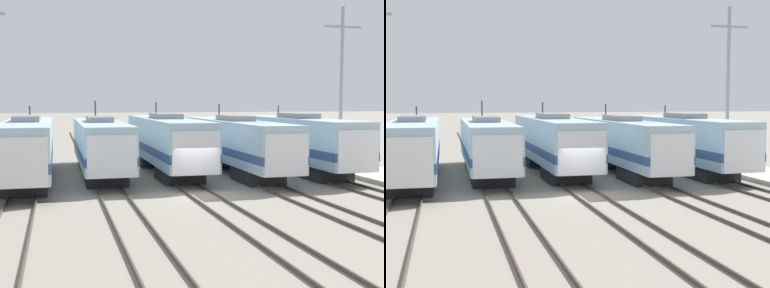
{
  "view_description": "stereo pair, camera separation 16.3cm",
  "coord_description": "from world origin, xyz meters",
  "views": [
    {
      "loc": [
        -7.62,
        -28.02,
        5.15
      ],
      "look_at": [
        0.31,
        3.0,
        2.54
      ],
      "focal_mm": 50.0,
      "sensor_mm": 36.0,
      "label": 1
    },
    {
      "loc": [
        -7.46,
        -28.06,
        5.15
      ],
      "look_at": [
        0.31,
        3.0,
        2.54
      ],
      "focal_mm": 50.0,
      "sensor_mm": 36.0,
      "label": 2
    }
  ],
  "objects": [
    {
      "name": "rail_pair_center_right",
      "position": [
        4.69,
        0.0,
        0.07
      ],
      "size": [
        1.51,
        120.0,
        0.15
      ],
      "color": "#4C4238",
      "rests_on": "ground_plane"
    },
    {
      "name": "catenary_tower_right",
      "position": [
        12.34,
        6.68,
        6.29
      ],
      "size": [
        2.83,
        0.25,
        11.81
      ],
      "color": "gray",
      "rests_on": "ground_plane"
    },
    {
      "name": "locomotive_center_left",
      "position": [
        -4.69,
        8.78,
        2.09
      ],
      "size": [
        2.99,
        16.88,
        5.15
      ],
      "color": "#232326",
      "rests_on": "ground_plane"
    },
    {
      "name": "rail_pair_center",
      "position": [
        0.0,
        0.0,
        0.07
      ],
      "size": [
        1.51,
        120.0,
        0.15
      ],
      "color": "#4C4238",
      "rests_on": "ground_plane"
    },
    {
      "name": "rail_pair_center_left",
      "position": [
        -4.69,
        0.0,
        0.07
      ],
      "size": [
        1.51,
        120.0,
        0.15
      ],
      "color": "#4C4238",
      "rests_on": "ground_plane"
    },
    {
      "name": "locomotive_center_right",
      "position": [
        4.69,
        7.26,
        2.12
      ],
      "size": [
        2.83,
        17.52,
        4.92
      ],
      "color": "#232326",
      "rests_on": "ground_plane"
    },
    {
      "name": "locomotive_far_left",
      "position": [
        -9.37,
        7.04,
        2.16
      ],
      "size": [
        3.0,
        18.01,
        4.77
      ],
      "color": "#232326",
      "rests_on": "ground_plane"
    },
    {
      "name": "rail_pair_far_left",
      "position": [
        -9.37,
        0.0,
        0.07
      ],
      "size": [
        1.5,
        120.0,
        0.15
      ],
      "color": "#4C4238",
      "rests_on": "ground_plane"
    },
    {
      "name": "ground_plane",
      "position": [
        0.0,
        0.0,
        0.0
      ],
      "size": [
        400.0,
        400.0,
        0.0
      ],
      "primitive_type": "plane",
      "color": "gray"
    },
    {
      "name": "rail_pair_far_right",
      "position": [
        9.37,
        0.0,
        0.07
      ],
      "size": [
        1.5,
        120.0,
        0.15
      ],
      "color": "#4C4238",
      "rests_on": "ground_plane"
    },
    {
      "name": "locomotive_far_right",
      "position": [
        9.37,
        7.02,
        2.19
      ],
      "size": [
        2.9,
        16.15,
        4.77
      ],
      "color": "#232326",
      "rests_on": "ground_plane"
    },
    {
      "name": "locomotive_center",
      "position": [
        0.0,
        8.81,
        2.18
      ],
      "size": [
        3.08,
        17.17,
        5.04
      ],
      "color": "#232326",
      "rests_on": "ground_plane"
    }
  ]
}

